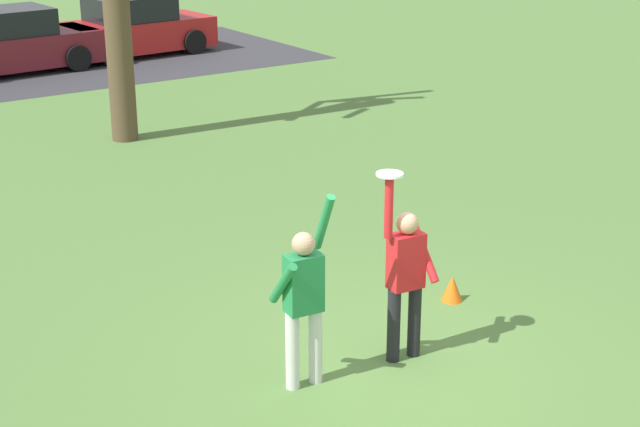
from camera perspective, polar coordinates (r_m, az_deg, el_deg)
name	(u,v)px	position (r m, az deg, el deg)	size (l,w,h in m)	color
ground_plane	(393,367)	(10.41, 4.25, -8.92)	(120.00, 120.00, 0.00)	#567F3D
person_catcher	(406,273)	(10.19, 5.02, -3.48)	(0.56, 0.49, 2.08)	black
person_defender	(304,296)	(9.63, -0.96, -4.85)	(0.57, 0.49, 2.04)	silver
frisbee_disc	(390,174)	(9.68, 4.10, 2.31)	(0.27, 0.27, 0.02)	white
parked_car_maroon	(12,43)	(25.90, -17.53, 9.45)	(4.22, 2.26, 1.59)	maroon
parked_car_red	(135,28)	(27.52, -10.75, 10.58)	(4.22, 2.26, 1.59)	red
field_cone_orange	(452,288)	(11.91, 7.71, -4.34)	(0.26, 0.26, 0.32)	orange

